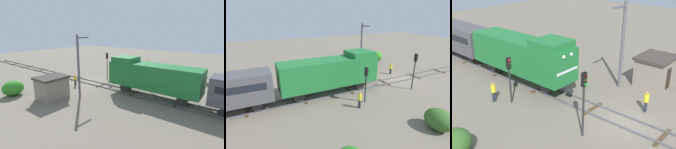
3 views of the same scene
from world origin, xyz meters
The scene contains 12 objects.
ground_plane centered at (0.00, 0.00, 0.00)m, with size 100.97×100.97×0.00m, color #756B5B.
railway_track centered at (0.00, 0.00, 0.07)m, with size 2.40×67.31×0.16m.
locomotive centered at (0.00, 10.72, 2.77)m, with size 2.90×11.60×4.60m.
traffic_signal_near centered at (-3.20, 1.25, 3.09)m, with size 0.32×0.34×4.47m.
traffic_signal_mid centered at (-3.40, 8.36, 2.68)m, with size 0.32×0.34×3.84m.
worker_near_track centered at (2.40, -0.38, 1.00)m, with size 0.38×0.38×1.70m.
worker_by_signal centered at (-4.20, 9.56, 1.00)m, with size 0.38×0.38×1.70m.
catenary_mast centered at (4.94, 3.46, 4.06)m, with size 1.94×0.28×7.63m.
relay_hut centered at (7.50, 1.36, 1.39)m, with size 3.50×2.90×2.74m.
bush_near centered at (-9.84, 5.69, 0.86)m, with size 2.36×1.93×1.72m, color #346126.
bush_mid centered at (9.96, -3.47, 0.95)m, with size 2.61×2.13×1.90m, color #318926.
bush_back centered at (-10.68, 14.21, 0.89)m, with size 2.44×2.00×1.77m, color #278226.
Camera 1 is at (18.99, 19.38, 8.05)m, focal length 28.00 mm.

